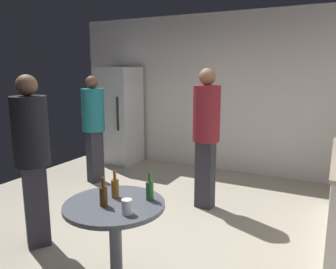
% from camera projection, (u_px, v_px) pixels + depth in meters
% --- Properties ---
extents(ground_plane, '(5.20, 5.20, 0.10)m').
position_uv_depth(ground_plane, '(131.00, 231.00, 3.79)').
color(ground_plane, '#B2A893').
extents(wall_back, '(5.32, 0.06, 2.70)m').
position_uv_depth(wall_back, '(213.00, 93.00, 5.81)').
color(wall_back, silver).
rests_on(wall_back, ground_plane).
extents(refrigerator, '(0.70, 0.68, 1.80)m').
position_uv_depth(refrigerator, '(119.00, 116.00, 6.28)').
color(refrigerator, silver).
rests_on(refrigerator, ground_plane).
extents(foreground_table, '(0.80, 0.80, 0.73)m').
position_uv_depth(foreground_table, '(115.00, 215.00, 2.64)').
color(foreground_table, '#4C515B').
rests_on(foreground_table, ground_plane).
extents(beer_bottle_amber, '(0.06, 0.06, 0.23)m').
position_uv_depth(beer_bottle_amber, '(115.00, 188.00, 2.71)').
color(beer_bottle_amber, '#8C5919').
rests_on(beer_bottle_amber, foreground_table).
extents(beer_bottle_brown, '(0.06, 0.06, 0.23)m').
position_uv_depth(beer_bottle_brown, '(103.00, 195.00, 2.55)').
color(beer_bottle_brown, '#593314').
rests_on(beer_bottle_brown, foreground_table).
extents(beer_bottle_green, '(0.06, 0.06, 0.23)m').
position_uv_depth(beer_bottle_green, '(150.00, 190.00, 2.66)').
color(beer_bottle_green, '#26662D').
rests_on(beer_bottle_green, foreground_table).
extents(plastic_cup_white, '(0.08, 0.08, 0.11)m').
position_uv_depth(plastic_cup_white, '(127.00, 207.00, 2.41)').
color(plastic_cup_white, white).
rests_on(plastic_cup_white, foreground_table).
extents(person_in_black_shirt, '(0.47, 0.47, 1.72)m').
position_uv_depth(person_in_black_shirt, '(32.00, 149.00, 3.21)').
color(person_in_black_shirt, '#2D2D38').
rests_on(person_in_black_shirt, ground_plane).
extents(person_in_maroon_shirt, '(0.37, 0.37, 1.78)m').
position_uv_depth(person_in_maroon_shirt, '(206.00, 128.00, 4.15)').
color(person_in_maroon_shirt, '#2D2D38').
rests_on(person_in_maroon_shirt, ground_plane).
extents(person_in_teal_shirt, '(0.42, 0.42, 1.67)m').
position_uv_depth(person_in_teal_shirt, '(94.00, 121.00, 5.14)').
color(person_in_teal_shirt, '#2D2D38').
rests_on(person_in_teal_shirt, ground_plane).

